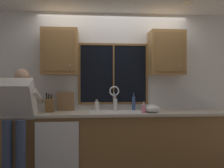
# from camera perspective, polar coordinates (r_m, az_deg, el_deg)

# --- Properties ---
(back_wall) EXTENTS (5.83, 0.12, 2.55)m
(back_wall) POSITION_cam_1_polar(r_m,az_deg,el_deg) (3.97, 0.29, -1.14)
(back_wall) COLOR silver
(back_wall) RESTS_ON floor
(ceiling_downlight_right) EXTENTS (0.14, 0.14, 0.01)m
(ceiling_downlight_right) POSITION_cam_1_polar(r_m,az_deg,el_deg) (3.76, 17.95, 18.43)
(ceiling_downlight_right) COLOR #FFEAB2
(window_glass) EXTENTS (1.10, 0.02, 0.95)m
(window_glass) POSITION_cam_1_polar(r_m,az_deg,el_deg) (3.91, 0.34, 2.51)
(window_glass) COLOR black
(window_frame_top) EXTENTS (1.17, 0.02, 0.04)m
(window_frame_top) POSITION_cam_1_polar(r_m,az_deg,el_deg) (3.95, 0.35, 9.67)
(window_frame_top) COLOR brown
(window_frame_bottom) EXTENTS (1.17, 0.02, 0.04)m
(window_frame_bottom) POSITION_cam_1_polar(r_m,az_deg,el_deg) (3.90, 0.35, -4.72)
(window_frame_bottom) COLOR brown
(window_frame_left) EXTENTS (0.03, 0.02, 0.95)m
(window_frame_left) POSITION_cam_1_polar(r_m,az_deg,el_deg) (3.89, -8.02, 2.52)
(window_frame_left) COLOR brown
(window_frame_right) EXTENTS (0.03, 0.02, 0.95)m
(window_frame_right) POSITION_cam_1_polar(r_m,az_deg,el_deg) (3.99, 8.51, 2.46)
(window_frame_right) COLOR brown
(window_mullion_center) EXTENTS (0.02, 0.02, 0.95)m
(window_mullion_center) POSITION_cam_1_polar(r_m,az_deg,el_deg) (3.89, 0.36, 2.52)
(window_mullion_center) COLOR brown
(lower_cabinet_run) EXTENTS (3.43, 0.58, 0.88)m
(lower_cabinet_run) POSITION_cam_1_polar(r_m,az_deg,el_deg) (3.73, 0.78, -14.17)
(lower_cabinet_run) COLOR olive
(lower_cabinet_run) RESTS_ON floor
(countertop) EXTENTS (3.49, 0.62, 0.04)m
(countertop) POSITION_cam_1_polar(r_m,az_deg,el_deg) (3.63, 0.81, -7.19)
(countertop) COLOR beige
(countertop) RESTS_ON lower_cabinet_run
(dishwasher_front) EXTENTS (0.60, 0.02, 0.74)m
(dishwasher_front) POSITION_cam_1_polar(r_m,az_deg,el_deg) (3.44, -13.31, -15.10)
(dishwasher_front) COLOR white
(upper_cabinet_left) EXTENTS (0.56, 0.36, 0.72)m
(upper_cabinet_left) POSITION_cam_1_polar(r_m,az_deg,el_deg) (3.79, -12.59, 7.66)
(upper_cabinet_left) COLOR #9E703D
(upper_cabinet_right) EXTENTS (0.56, 0.36, 0.72)m
(upper_cabinet_right) POSITION_cam_1_polar(r_m,az_deg,el_deg) (3.95, 13.18, 7.36)
(upper_cabinet_right) COLOR #9E703D
(sink) EXTENTS (0.80, 0.46, 0.21)m
(sink) POSITION_cam_1_polar(r_m,az_deg,el_deg) (3.65, 0.75, -8.38)
(sink) COLOR silver
(sink) RESTS_ON lower_cabinet_run
(faucet) EXTENTS (0.18, 0.09, 0.40)m
(faucet) POSITION_cam_1_polar(r_m,az_deg,el_deg) (3.80, 0.61, -2.73)
(faucet) COLOR silver
(faucet) RESTS_ON countertop
(person_standing) EXTENTS (0.53, 0.68, 1.58)m
(person_standing) POSITION_cam_1_polar(r_m,az_deg,el_deg) (3.45, -22.19, -6.45)
(person_standing) COLOR #384260
(person_standing) RESTS_ON floor
(knife_block) EXTENTS (0.12, 0.18, 0.32)m
(knife_block) POSITION_cam_1_polar(r_m,az_deg,el_deg) (3.69, -15.05, -5.05)
(knife_block) COLOR brown
(knife_block) RESTS_ON countertop
(cutting_board) EXTENTS (0.27, 0.08, 0.31)m
(cutting_board) POSITION_cam_1_polar(r_m,az_deg,el_deg) (3.85, -11.25, -4.20)
(cutting_board) COLOR #997047
(cutting_board) RESTS_ON countertop
(mixing_bowl) EXTENTS (0.25, 0.25, 0.13)m
(mixing_bowl) POSITION_cam_1_polar(r_m,az_deg,el_deg) (3.61, 9.73, -5.99)
(mixing_bowl) COLOR silver
(mixing_bowl) RESTS_ON countertop
(soap_dispenser) EXTENTS (0.06, 0.07, 0.17)m
(soap_dispenser) POSITION_cam_1_polar(r_m,az_deg,el_deg) (3.53, 7.77, -6.01)
(soap_dispenser) COLOR pink
(soap_dispenser) RESTS_ON countertop
(bottle_green_glass) EXTENTS (0.07, 0.07, 0.19)m
(bottle_green_glass) POSITION_cam_1_polar(r_m,az_deg,el_deg) (3.81, -3.76, -5.34)
(bottle_green_glass) COLOR silver
(bottle_green_glass) RESTS_ON countertop
(bottle_tall_clear) EXTENTS (0.06, 0.06, 0.29)m
(bottle_tall_clear) POSITION_cam_1_polar(r_m,az_deg,el_deg) (3.89, 5.31, -4.62)
(bottle_tall_clear) COLOR #334C8C
(bottle_tall_clear) RESTS_ON countertop
(bottle_amber_small) EXTENTS (0.06, 0.06, 0.25)m
(bottle_amber_small) POSITION_cam_1_polar(r_m,az_deg,el_deg) (3.81, 0.82, -5.00)
(bottle_amber_small) COLOR silver
(bottle_amber_small) RESTS_ON countertop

